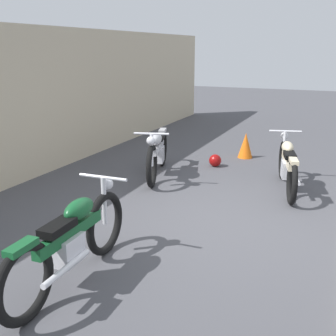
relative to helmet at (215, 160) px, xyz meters
name	(u,v)px	position (x,y,z in m)	size (l,w,h in m)	color
ground_plane	(234,224)	(-2.67, -1.12, -0.13)	(40.00, 40.00, 0.00)	#47474C
helmet	(215,160)	(0.00, 0.00, 0.00)	(0.25, 0.25, 0.25)	maroon
traffic_cone	(246,145)	(0.95, -0.39, 0.15)	(0.32, 0.32, 0.55)	orange
motorcycle_silver	(157,152)	(-1.04, 0.80, 0.34)	(2.07, 0.85, 0.96)	black
motorcycle_green	(72,241)	(-4.75, 0.01, 0.33)	(2.12, 0.59, 0.95)	black
motorcycle_cream	(288,165)	(-0.91, -1.54, 0.31)	(1.98, 0.74, 0.91)	black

